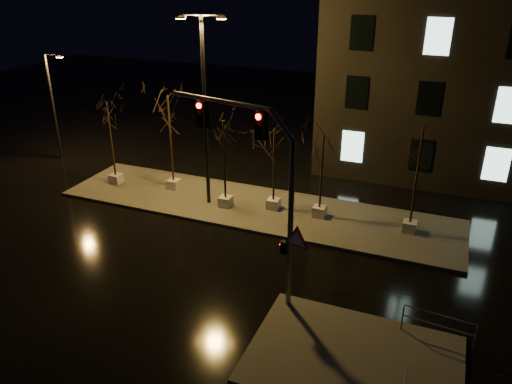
% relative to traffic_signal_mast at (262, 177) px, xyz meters
% --- Properties ---
extents(ground, '(90.00, 90.00, 0.00)m').
position_rel_traffic_signal_mast_xyz_m(ground, '(-3.29, 1.24, -5.17)').
color(ground, black).
rests_on(ground, ground).
extents(median, '(22.00, 5.00, 0.15)m').
position_rel_traffic_signal_mast_xyz_m(median, '(-3.29, 7.24, -5.10)').
color(median, '#4E4C45').
rests_on(median, ground).
extents(sidewalk_corner, '(7.00, 5.00, 0.15)m').
position_rel_traffic_signal_mast_xyz_m(sidewalk_corner, '(4.21, -2.26, -5.10)').
color(sidewalk_corner, '#4E4C45').
rests_on(sidewalk_corner, ground).
extents(tree_0, '(1.80, 1.80, 5.13)m').
position_rel_traffic_signal_mast_xyz_m(tree_0, '(-12.28, 7.12, -1.13)').
color(tree_0, beige).
rests_on(tree_0, median).
extents(tree_1, '(1.80, 1.80, 5.71)m').
position_rel_traffic_signal_mast_xyz_m(tree_1, '(-8.60, 7.71, -0.69)').
color(tree_1, beige).
rests_on(tree_1, median).
extents(tree_2, '(1.80, 1.80, 4.96)m').
position_rel_traffic_signal_mast_xyz_m(tree_2, '(-4.74, 6.69, -1.26)').
color(tree_2, beige).
rests_on(tree_2, median).
extents(tree_3, '(1.80, 1.80, 4.61)m').
position_rel_traffic_signal_mast_xyz_m(tree_3, '(-2.22, 7.39, -1.52)').
color(tree_3, beige).
rests_on(tree_3, median).
extents(tree_4, '(1.80, 1.80, 4.52)m').
position_rel_traffic_signal_mast_xyz_m(tree_4, '(0.33, 7.42, -1.59)').
color(tree_4, beige).
rests_on(tree_4, median).
extents(tree_5, '(1.80, 1.80, 5.54)m').
position_rel_traffic_signal_mast_xyz_m(tree_5, '(4.92, 7.47, -0.82)').
color(tree_5, beige).
rests_on(tree_5, median).
extents(traffic_signal_mast, '(6.13, 1.49, 7.65)m').
position_rel_traffic_signal_mast_xyz_m(traffic_signal_mast, '(0.00, 0.00, 0.00)').
color(traffic_signal_mast, slate).
rests_on(traffic_signal_mast, sidewalk_corner).
extents(streetlight_main, '(2.45, 0.99, 9.95)m').
position_rel_traffic_signal_mast_xyz_m(streetlight_main, '(-5.82, 6.78, 0.72)').
color(streetlight_main, black).
rests_on(streetlight_main, median).
extents(streetlight_far, '(1.40, 0.35, 7.12)m').
position_rel_traffic_signal_mast_xyz_m(streetlight_far, '(-18.56, 9.57, -1.26)').
color(streetlight_far, black).
rests_on(streetlight_far, ground).
extents(guard_rail_a, '(2.48, 0.30, 1.08)m').
position_rel_traffic_signal_mast_xyz_m(guard_rail_a, '(6.71, -0.28, -4.32)').
color(guard_rail_a, slate).
rests_on(guard_rail_a, sidewalk_corner).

